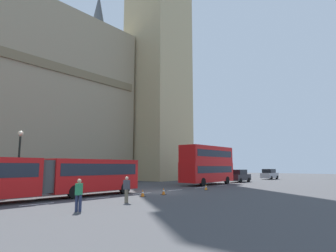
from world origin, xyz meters
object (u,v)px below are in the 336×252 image
(traffic_cone_east, at_px, (206,187))
(sedan_lead, at_px, (239,176))
(articulated_bus, at_px, (41,175))
(pedestrian_near_cones, at_px, (79,194))
(pedestrian_by_kerb, at_px, (127,189))
(traffic_cone_west, at_px, (143,193))
(street_lamp, at_px, (19,158))
(traffic_cone_middle, at_px, (164,191))
(sedan_trailing, at_px, (269,174))
(double_decker_bus, at_px, (208,163))

(traffic_cone_east, bearing_deg, sedan_lead, 14.51)
(articulated_bus, xyz_separation_m, pedestrian_near_cones, (-1.14, -6.55, -0.83))
(sedan_lead, xyz_separation_m, pedestrian_by_kerb, (-27.49, -5.53, -0.00))
(traffic_cone_west, xyz_separation_m, street_lamp, (-5.95, 8.43, 2.77))
(traffic_cone_east, bearing_deg, pedestrian_near_cones, -171.89)
(articulated_bus, height_order, traffic_cone_west, articulated_bus)
(traffic_cone_middle, bearing_deg, traffic_cone_west, 174.64)
(sedan_trailing, height_order, pedestrian_by_kerb, sedan_trailing)
(traffic_cone_middle, bearing_deg, street_lamp, 133.46)
(articulated_bus, xyz_separation_m, street_lamp, (0.28, 4.51, 1.31))
(sedan_lead, relative_size, traffic_cone_west, 7.59)
(double_decker_bus, height_order, street_lamp, street_lamp)
(traffic_cone_west, distance_m, pedestrian_by_kerb, 3.87)
(articulated_bus, relative_size, sedan_lead, 3.76)
(sedan_lead, distance_m, traffic_cone_east, 16.17)
(articulated_bus, xyz_separation_m, double_decker_bus, (21.93, 0.00, 0.96))
(sedan_trailing, height_order, street_lamp, street_lamp)
(traffic_cone_middle, xyz_separation_m, pedestrian_by_kerb, (-5.57, -1.64, 0.63))
(pedestrian_near_cones, bearing_deg, sedan_lead, 11.32)
(sedan_trailing, distance_m, pedestrian_by_kerb, 40.13)
(street_lamp, xyz_separation_m, pedestrian_by_kerb, (2.61, -10.28, -2.14))
(articulated_bus, xyz_separation_m, traffic_cone_east, (14.75, -4.28, -1.46))
(double_decker_bus, relative_size, pedestrian_near_cones, 5.44)
(street_lamp, relative_size, pedestrian_near_cones, 3.12)
(sedan_trailing, bearing_deg, street_lamp, 173.62)
(double_decker_bus, relative_size, sedan_lead, 2.09)
(articulated_bus, distance_m, pedestrian_near_cones, 6.70)
(articulated_bus, relative_size, street_lamp, 3.14)
(sedan_lead, bearing_deg, sedan_trailing, 0.04)
(sedan_lead, height_order, street_lamp, street_lamp)
(sedan_lead, distance_m, street_lamp, 30.55)
(traffic_cone_east, bearing_deg, traffic_cone_middle, 178.59)
(pedestrian_near_cones, bearing_deg, pedestrian_by_kerb, 10.92)
(traffic_cone_east, height_order, pedestrian_by_kerb, pedestrian_by_kerb)
(double_decker_bus, relative_size, traffic_cone_east, 15.84)
(sedan_lead, bearing_deg, pedestrian_near_cones, -168.68)
(traffic_cone_west, relative_size, pedestrian_near_cones, 0.34)
(traffic_cone_middle, distance_m, traffic_cone_east, 6.28)
(traffic_cone_east, bearing_deg, double_decker_bus, 30.81)
(sedan_lead, bearing_deg, double_decker_bus, 178.39)
(traffic_cone_middle, xyz_separation_m, street_lamp, (-8.18, 8.64, 2.77))
(pedestrian_near_cones, bearing_deg, sedan_trailing, 8.22)
(double_decker_bus, bearing_deg, pedestrian_near_cones, -164.15)
(street_lamp, height_order, pedestrian_by_kerb, street_lamp)
(double_decker_bus, distance_m, sedan_lead, 8.65)
(street_lamp, distance_m, pedestrian_by_kerb, 10.82)
(traffic_cone_middle, height_order, traffic_cone_east, same)
(articulated_bus, height_order, traffic_cone_east, articulated_bus)
(traffic_cone_west, xyz_separation_m, traffic_cone_middle, (2.23, -0.21, 0.00))
(sedan_trailing, bearing_deg, traffic_cone_west, -174.21)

